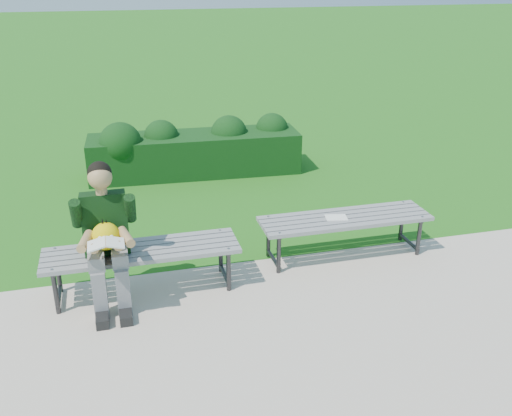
# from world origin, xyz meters

# --- Properties ---
(ground) EXTENTS (80.00, 80.00, 0.00)m
(ground) POSITION_xyz_m (0.00, 0.00, 0.00)
(ground) COLOR #307221
(ground) RESTS_ON ground
(walkway) EXTENTS (30.00, 3.50, 0.02)m
(walkway) POSITION_xyz_m (0.00, -1.75, 0.01)
(walkway) COLOR #BCAFA1
(walkway) RESTS_ON ground
(hedge) EXTENTS (3.14, 0.93, 0.87)m
(hedge) POSITION_xyz_m (0.20, 2.99, 0.38)
(hedge) COLOR #183B0D
(hedge) RESTS_ON ground
(bench_left) EXTENTS (1.80, 0.50, 0.46)m
(bench_left) POSITION_xyz_m (-0.79, -0.32, 0.42)
(bench_left) COLOR gray
(bench_left) RESTS_ON walkway
(bench_right) EXTENTS (1.80, 0.50, 0.46)m
(bench_right) POSITION_xyz_m (1.33, -0.12, 0.42)
(bench_right) COLOR gray
(bench_right) RESTS_ON walkway
(seated_boy) EXTENTS (0.56, 0.76, 1.31)m
(seated_boy) POSITION_xyz_m (-1.09, -0.42, 0.71)
(seated_boy) COLOR slate
(seated_boy) RESTS_ON walkway
(paper_sheet) EXTENTS (0.25, 0.20, 0.01)m
(paper_sheet) POSITION_xyz_m (1.23, -0.12, 0.47)
(paper_sheet) COLOR white
(paper_sheet) RESTS_ON bench_right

